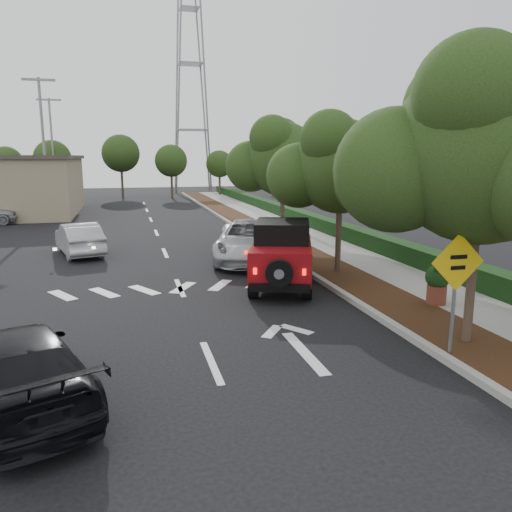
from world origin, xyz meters
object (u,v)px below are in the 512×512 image
object	(u,v)px
black_suv_oncoming	(16,368)
speed_hump_sign	(456,277)
red_jeep	(282,254)
silver_suv_ahead	(250,241)

from	to	relation	value
black_suv_oncoming	speed_hump_sign	distance (m)	8.28
red_jeep	silver_suv_ahead	distance (m)	4.17
black_suv_oncoming	speed_hump_sign	world-z (taller)	speed_hump_sign
red_jeep	black_suv_oncoming	distance (m)	9.21
red_jeep	black_suv_oncoming	world-z (taller)	red_jeep
silver_suv_ahead	speed_hump_sign	distance (m)	10.80
red_jeep	silver_suv_ahead	world-z (taller)	red_jeep
silver_suv_ahead	speed_hump_sign	world-z (taller)	speed_hump_sign
red_jeep	speed_hump_sign	xyz separation A→B (m)	(1.59, -6.48, 0.66)
red_jeep	silver_suv_ahead	size ratio (longest dim) A/B	0.75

